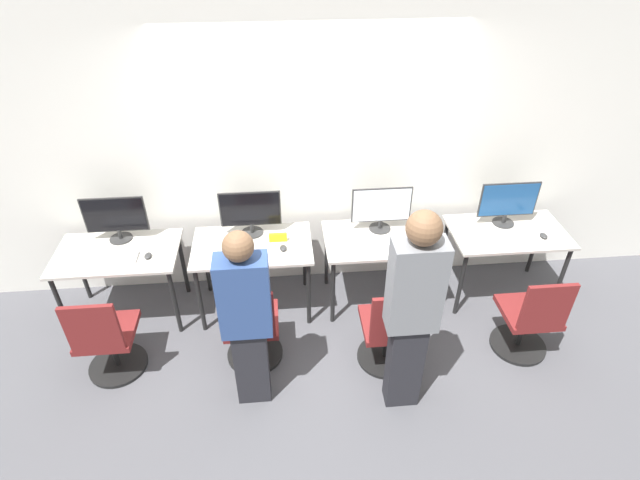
% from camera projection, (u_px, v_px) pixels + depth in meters
% --- Properties ---
extents(ground_plane, '(20.00, 20.00, 0.00)m').
position_uv_depth(ground_plane, '(321.00, 325.00, 4.64)').
color(ground_plane, '#4C4C51').
extents(wall_back, '(12.00, 0.05, 2.80)m').
position_uv_depth(wall_back, '(313.00, 151.00, 4.45)').
color(wall_back, silver).
rests_on(wall_back, ground_plane).
extents(desk_far_left, '(1.06, 0.65, 0.73)m').
position_uv_depth(desk_far_left, '(119.00, 260.00, 4.40)').
color(desk_far_left, '#BCB7AD').
rests_on(desk_far_left, ground_plane).
extents(monitor_far_left, '(0.54, 0.20, 0.43)m').
position_uv_depth(monitor_far_left, '(115.00, 218.00, 4.37)').
color(monitor_far_left, '#2D2D2D').
rests_on(monitor_far_left, desk_far_left).
extents(keyboard_far_left, '(0.41, 0.16, 0.02)m').
position_uv_depth(keyboard_far_left, '(113.00, 258.00, 4.26)').
color(keyboard_far_left, silver).
rests_on(keyboard_far_left, desk_far_left).
extents(mouse_far_left, '(0.06, 0.09, 0.03)m').
position_uv_depth(mouse_far_left, '(148.00, 256.00, 4.27)').
color(mouse_far_left, '#333333').
rests_on(mouse_far_left, desk_far_left).
extents(office_chair_far_left, '(0.48, 0.48, 0.88)m').
position_uv_depth(office_chair_far_left, '(107.00, 342.00, 3.99)').
color(office_chair_far_left, black).
rests_on(office_chair_far_left, ground_plane).
extents(desk_left, '(1.06, 0.65, 0.73)m').
position_uv_depth(desk_left, '(253.00, 253.00, 4.49)').
color(desk_left, '#BCB7AD').
rests_on(desk_left, ground_plane).
extents(monitor_left, '(0.54, 0.20, 0.43)m').
position_uv_depth(monitor_left, '(250.00, 212.00, 4.45)').
color(monitor_left, '#2D2D2D').
rests_on(monitor_left, desk_left).
extents(keyboard_left, '(0.41, 0.16, 0.02)m').
position_uv_depth(keyboard_left, '(252.00, 250.00, 4.35)').
color(keyboard_left, silver).
rests_on(keyboard_left, desk_left).
extents(mouse_left, '(0.06, 0.09, 0.03)m').
position_uv_depth(mouse_left, '(283.00, 248.00, 4.37)').
color(mouse_left, '#333333').
rests_on(mouse_left, desk_left).
extents(office_chair_left, '(0.48, 0.48, 0.88)m').
position_uv_depth(office_chair_left, '(252.00, 330.00, 4.10)').
color(office_chair_left, black).
rests_on(office_chair_left, ground_plane).
extents(person_left, '(0.36, 0.21, 1.58)m').
position_uv_depth(person_left, '(246.00, 317.00, 3.51)').
color(person_left, '#232328').
rests_on(person_left, ground_plane).
extents(desk_right, '(1.06, 0.65, 0.73)m').
position_uv_depth(desk_right, '(382.00, 245.00, 4.57)').
color(desk_right, '#BCB7AD').
rests_on(desk_right, ground_plane).
extents(monitor_right, '(0.54, 0.20, 0.43)m').
position_uv_depth(monitor_right, '(381.00, 208.00, 4.51)').
color(monitor_right, '#2D2D2D').
rests_on(monitor_right, desk_right).
extents(keyboard_right, '(0.41, 0.16, 0.02)m').
position_uv_depth(keyboard_right, '(384.00, 241.00, 4.46)').
color(keyboard_right, silver).
rests_on(keyboard_right, desk_right).
extents(mouse_right, '(0.06, 0.09, 0.03)m').
position_uv_depth(mouse_right, '(413.00, 238.00, 4.49)').
color(mouse_right, '#333333').
rests_on(mouse_right, desk_right).
extents(office_chair_right, '(0.48, 0.48, 0.88)m').
position_uv_depth(office_chair_right, '(389.00, 333.00, 4.07)').
color(office_chair_right, black).
rests_on(office_chair_right, ground_plane).
extents(person_right, '(0.36, 0.23, 1.75)m').
position_uv_depth(person_right, '(412.00, 309.00, 3.42)').
color(person_right, '#232328').
rests_on(person_right, ground_plane).
extents(desk_far_right, '(1.06, 0.65, 0.73)m').
position_uv_depth(desk_far_right, '(506.00, 239.00, 4.66)').
color(desk_far_right, '#BCB7AD').
rests_on(desk_far_right, ground_plane).
extents(monitor_far_right, '(0.54, 0.20, 0.43)m').
position_uv_depth(monitor_far_right, '(508.00, 202.00, 4.58)').
color(monitor_far_right, '#2D2D2D').
rests_on(monitor_far_right, desk_far_right).
extents(keyboard_far_right, '(0.41, 0.16, 0.02)m').
position_uv_depth(keyboard_far_right, '(515.00, 239.00, 4.49)').
color(keyboard_far_right, silver).
rests_on(keyboard_far_right, desk_far_right).
extents(mouse_far_right, '(0.06, 0.09, 0.03)m').
position_uv_depth(mouse_far_right, '(544.00, 236.00, 4.52)').
color(mouse_far_right, '#333333').
rests_on(mouse_far_right, desk_far_right).
extents(office_chair_far_right, '(0.48, 0.48, 0.88)m').
position_uv_depth(office_chair_far_right, '(529.00, 322.00, 4.18)').
color(office_chair_far_right, black).
rests_on(office_chair_far_right, ground_plane).
extents(placard_left, '(0.16, 0.03, 0.08)m').
position_uv_depth(placard_left, '(278.00, 237.00, 4.45)').
color(placard_left, yellow).
rests_on(placard_left, desk_left).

